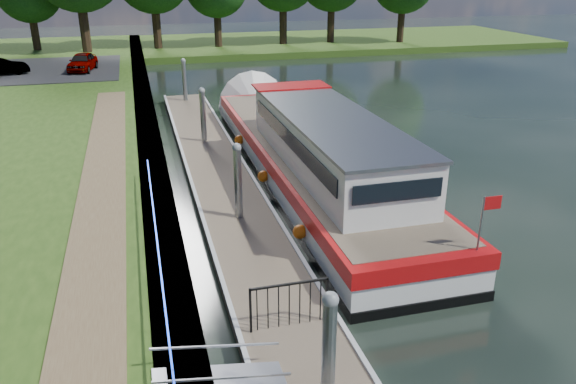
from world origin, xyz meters
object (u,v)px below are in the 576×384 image
object	(u,v)px
car_a	(82,62)
pontoon	(219,177)
barge	(305,150)
car_b	(1,67)

from	to	relation	value
car_a	pontoon	bearing A→B (deg)	-63.28
barge	car_a	xyz separation A→B (m)	(-10.17, 23.66, 0.41)
barge	car_b	distance (m)	28.08
pontoon	car_a	world-z (taller)	car_a
barge	car_a	size ratio (longest dim) A/B	5.45
pontoon	car_a	size ratio (longest dim) A/B	7.73
pontoon	car_b	bearing A→B (deg)	117.56
pontoon	car_b	distance (m)	26.10
barge	car_b	bearing A→B (deg)	123.90
pontoon	car_b	world-z (taller)	car_b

